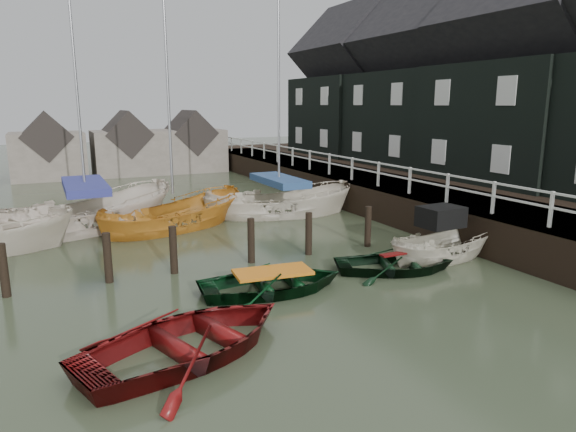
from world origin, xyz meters
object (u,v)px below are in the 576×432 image
sailboat_b (89,228)px  rowboat_green (273,292)px  rowboat_red (192,355)px  rowboat_dkgreen (395,271)px  motorboat (442,256)px  sailboat_c (174,227)px  sailboat_d (279,213)px

sailboat_b → rowboat_green: bearing=179.3°
sailboat_b → rowboat_red: bearing=161.9°
rowboat_green → rowboat_dkgreen: rowboat_green is taller
motorboat → sailboat_c: (-6.67, 7.86, -0.09)m
sailboat_c → sailboat_d: size_ratio=0.95×
rowboat_red → sailboat_d: bearing=-51.0°
rowboat_red → sailboat_d: 13.10m
rowboat_red → rowboat_green: 3.76m
motorboat → rowboat_red: bearing=104.3°
motorboat → sailboat_b: bearing=43.9°
sailboat_d → sailboat_c: bearing=107.9°
motorboat → sailboat_b: sailboat_b is taller
rowboat_dkgreen → sailboat_c: sailboat_c is taller
rowboat_dkgreen → sailboat_b: 12.13m
rowboat_green → motorboat: size_ratio=0.92×
rowboat_green → sailboat_c: bearing=10.8°
motorboat → sailboat_c: 10.31m
motorboat → sailboat_c: size_ratio=0.38×
rowboat_dkgreen → sailboat_b: sailboat_b is taller
rowboat_red → sailboat_b: 11.89m
rowboat_dkgreen → sailboat_b: size_ratio=0.27×
motorboat → sailboat_d: sailboat_d is taller
rowboat_green → sailboat_d: sailboat_d is taller
rowboat_dkgreen → motorboat: bearing=-59.2°
rowboat_red → rowboat_dkgreen: 7.20m
rowboat_red → sailboat_c: 10.90m
sailboat_b → sailboat_d: size_ratio=1.12×
sailboat_b → sailboat_c: 3.32m
sailboat_b → sailboat_c: size_ratio=1.18×
rowboat_red → motorboat: size_ratio=1.08×
sailboat_b → sailboat_c: sailboat_b is taller
rowboat_red → sailboat_c: bearing=-30.4°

